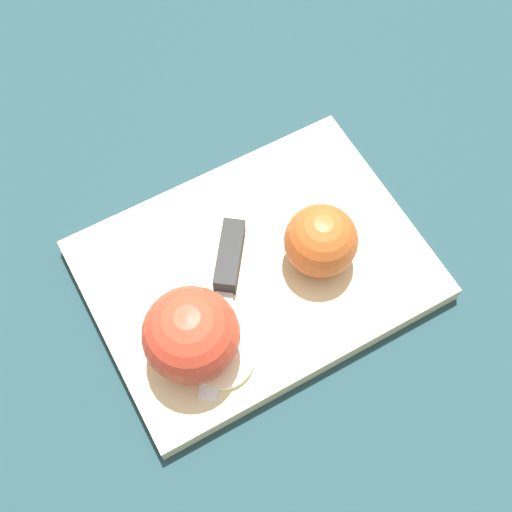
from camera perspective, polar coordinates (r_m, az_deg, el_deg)
The scene contains 6 objects.
ground_plane at distance 0.68m, azimuth 0.00°, elevation -1.52°, with size 4.00×4.00×0.00m, color #193338.
cutting_board at distance 0.67m, azimuth 0.00°, elevation -1.15°, with size 0.32×0.25×0.02m.
apple_half_left at distance 0.64m, azimuth 5.21°, elevation 1.18°, with size 0.07×0.07×0.07m.
apple_half_right at distance 0.59m, azimuth -5.23°, elevation -6.29°, with size 0.08×0.08×0.08m.
knife at distance 0.65m, azimuth -2.28°, elevation -1.00°, with size 0.11×0.15×0.02m.
apple_slice at distance 0.62m, azimuth -2.75°, elevation -8.10°, with size 0.06×0.06×0.01m.
Camera 1 is at (0.12, 0.26, 0.61)m, focal length 50.00 mm.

